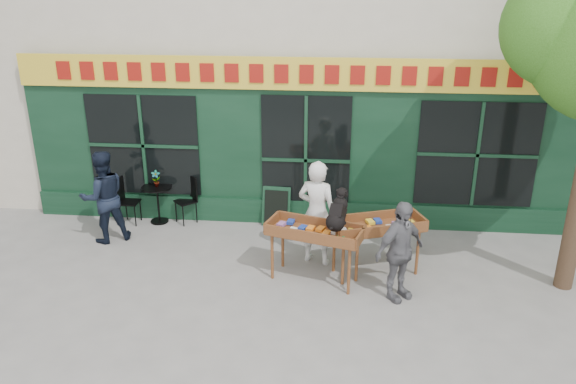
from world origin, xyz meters
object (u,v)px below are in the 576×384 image
(dog, at_px, (338,209))
(woman, at_px, (317,213))
(man_left, at_px, (104,197))
(bistro_table, at_px, (158,197))
(man_right, at_px, (399,251))
(book_cart_right, at_px, (377,228))
(book_cart_center, at_px, (315,234))

(dog, distance_m, woman, 0.87)
(woman, relative_size, man_left, 1.05)
(bistro_table, bearing_deg, woman, -22.63)
(man_right, distance_m, bistro_table, 5.16)
(book_cart_right, xyz_separation_m, man_left, (-4.94, 0.77, 0.05))
(woman, height_order, man_right, woman)
(book_cart_right, bearing_deg, man_right, -88.15)
(book_cart_right, xyz_separation_m, man_right, (0.30, -0.75, -0.03))
(book_cart_right, height_order, man_left, man_left)
(book_cart_center, bearing_deg, bistro_table, 165.15)
(man_right, height_order, man_left, man_left)
(dog, relative_size, man_right, 0.38)
(dog, xyz_separation_m, woman, (-0.35, 0.70, -0.37))
(woman, height_order, book_cart_right, woman)
(book_cart_right, relative_size, bistro_table, 2.13)
(woman, bearing_deg, man_right, 157.31)
(bistro_table, bearing_deg, man_right, -28.09)
(book_cart_center, distance_m, woman, 0.66)
(book_cart_right, relative_size, man_right, 1.02)
(dog, height_order, book_cart_right, dog)
(woman, distance_m, book_cart_right, 1.05)
(woman, distance_m, man_right, 1.69)
(book_cart_right, relative_size, man_left, 0.93)
(dog, xyz_separation_m, man_left, (-4.29, 1.15, -0.42))
(book_cart_right, xyz_separation_m, bistro_table, (-4.24, 1.67, -0.28))
(dog, bearing_deg, book_cart_right, 47.04)
(woman, distance_m, man_left, 3.97)
(dog, bearing_deg, man_left, -178.19)
(book_cart_center, xyz_separation_m, man_left, (-3.94, 1.10, 0.05))
(woman, xyz_separation_m, bistro_table, (-3.24, 1.35, -0.37))
(dog, distance_m, man_right, 1.13)
(book_cart_center, distance_m, man_right, 1.37)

